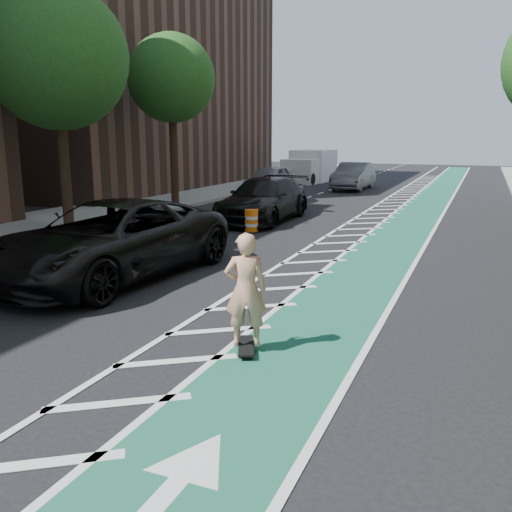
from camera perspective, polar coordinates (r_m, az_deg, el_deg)
The scene contains 18 objects.
ground at distance 9.06m, azimuth -16.67°, elevation -9.13°, with size 120.00×120.00×0.00m, color black.
bike_lane at distance 16.94m, azimuth 13.88°, elevation 1.08°, with size 2.00×90.00×0.01m, color #1B6049.
buffer_strip at distance 17.22m, azimuth 8.95°, elevation 1.48°, with size 1.40×90.00×0.01m, color silver.
sidewalk_left at distance 22.47m, azimuth -19.45°, elevation 3.67°, with size 5.00×90.00×0.15m, color gray.
curb_left at distance 20.91m, azimuth -14.44°, elevation 3.39°, with size 0.12×90.00×0.16m, color gray.
building_left_far at distance 38.57m, azimuth -15.16°, elevation 20.69°, with size 14.00×22.00×18.00m, color brown.
tree_l_c at distance 19.84m, azimuth -21.13°, elevation 19.01°, with size 4.20×4.20×7.90m.
tree_l_d at distance 26.24m, azimuth -8.46°, elevation 17.90°, with size 4.20×4.20×7.90m.
skateboard at distance 8.48m, azimuth -1.07°, elevation -9.45°, with size 0.55×0.86×0.11m.
skateboarder at distance 8.18m, azimuth -1.10°, elevation -3.59°, with size 0.64×0.42×1.76m, color tan.
suv_near at distance 13.02m, azimuth -15.00°, elevation 1.63°, with size 2.98×6.46×1.79m, color black.
suv_far at distance 21.25m, azimuth 0.81°, elevation 5.96°, with size 2.32×5.70×1.66m, color black.
car_silver at distance 31.72m, azimuth 1.45°, elevation 8.10°, with size 1.90×4.73×1.61m, color gray.
car_grey at distance 34.36m, azimuth 10.22°, elevation 8.28°, with size 1.75×5.02×1.65m, color slate.
box_truck at distance 39.78m, azimuth 5.72°, elevation 9.28°, with size 2.69×5.53×2.25m.
barrel_a at distance 13.53m, azimuth -20.63°, elevation -0.24°, with size 0.71×0.71×0.97m.
barrel_b at distance 18.70m, azimuth -0.47°, elevation 3.66°, with size 0.59×0.59×0.80m.
barrel_c at distance 22.55m, azimuth 2.10°, elevation 5.34°, with size 0.68×0.68×0.93m.
Camera 1 is at (5.48, -6.44, 3.27)m, focal length 38.00 mm.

